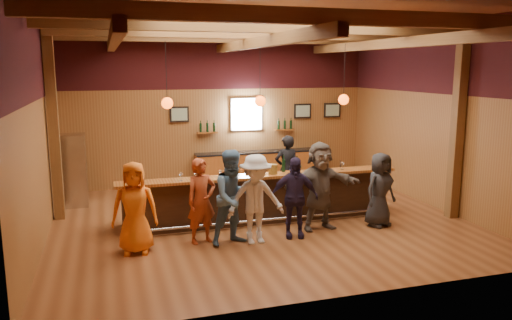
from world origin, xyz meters
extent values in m
plane|color=brown|center=(0.00, 0.00, 0.00)|extent=(9.00, 9.00, 0.00)
cube|color=brown|center=(0.00, 4.00, 2.25)|extent=(9.00, 0.04, 4.50)
cube|color=brown|center=(0.00, -4.00, 2.25)|extent=(9.00, 0.04, 4.50)
cube|color=brown|center=(-4.50, 0.00, 2.25)|extent=(0.04, 8.00, 4.50)
cube|color=brown|center=(4.50, 0.00, 2.25)|extent=(0.04, 8.00, 4.50)
cube|color=brown|center=(0.00, 0.00, 4.50)|extent=(9.00, 8.00, 0.04)
cube|color=black|center=(0.00, 3.98, 3.65)|extent=(9.00, 0.01, 1.70)
cube|color=black|center=(-4.48, 0.00, 3.65)|extent=(0.01, 8.00, 1.70)
cube|color=black|center=(4.48, 0.00, 3.65)|extent=(0.01, 8.00, 1.70)
cube|color=brown|center=(-4.35, 1.50, 2.25)|extent=(0.22, 0.22, 4.50)
cube|color=brown|center=(4.35, -1.00, 2.25)|extent=(0.22, 0.22, 4.50)
cube|color=brown|center=(0.00, -3.00, 4.20)|extent=(8.80, 0.20, 0.25)
cube|color=brown|center=(0.00, -1.00, 4.20)|extent=(8.80, 0.20, 0.25)
cube|color=brown|center=(0.00, 1.00, 4.20)|extent=(8.80, 0.20, 0.25)
cube|color=brown|center=(0.00, 3.00, 4.20)|extent=(8.80, 0.20, 0.25)
cube|color=brown|center=(-3.00, 0.00, 3.95)|extent=(0.18, 7.80, 0.22)
cube|color=brown|center=(0.00, 0.00, 3.95)|extent=(0.18, 7.80, 0.22)
cube|color=brown|center=(3.00, 0.00, 3.95)|extent=(0.18, 7.80, 0.22)
cube|color=black|center=(0.00, 0.00, 0.53)|extent=(6.00, 0.60, 1.05)
cube|color=brown|center=(0.00, -0.18, 1.08)|extent=(6.30, 0.50, 0.06)
cube|color=black|center=(0.00, 0.38, 0.93)|extent=(6.00, 0.48, 0.05)
cube|color=black|center=(0.00, 0.38, 0.45)|extent=(6.00, 0.48, 0.90)
cube|color=silver|center=(2.00, 0.38, 0.88)|extent=(0.45, 0.40, 0.14)
cube|color=silver|center=(2.50, 0.38, 0.88)|extent=(0.45, 0.40, 0.14)
cylinder|color=silver|center=(0.00, -0.42, 0.15)|extent=(6.00, 0.06, 0.06)
cube|color=brown|center=(1.20, 3.72, 0.45)|extent=(4.00, 0.50, 0.90)
cube|color=black|center=(1.20, 3.72, 0.93)|extent=(4.00, 0.52, 0.05)
cube|color=silver|center=(0.80, 3.95, 2.05)|extent=(0.95, 0.08, 0.95)
cube|color=white|center=(0.80, 3.90, 2.05)|extent=(0.78, 0.01, 0.78)
cube|color=black|center=(-1.20, 3.94, 2.10)|extent=(0.55, 0.04, 0.45)
cube|color=silver|center=(-1.20, 3.92, 2.10)|extent=(0.45, 0.01, 0.35)
cube|color=black|center=(2.60, 3.94, 2.10)|extent=(0.55, 0.04, 0.45)
cube|color=silver|center=(2.60, 3.92, 2.10)|extent=(0.45, 0.01, 0.35)
cube|color=black|center=(3.60, 3.94, 2.10)|extent=(0.55, 0.04, 0.45)
cube|color=silver|center=(3.60, 3.92, 2.10)|extent=(0.45, 0.01, 0.35)
cube|color=brown|center=(-0.40, 3.88, 1.55)|extent=(0.60, 0.18, 0.04)
cylinder|color=black|center=(-0.60, 3.88, 1.70)|extent=(0.07, 0.07, 0.26)
cylinder|color=black|center=(-0.40, 3.88, 1.70)|extent=(0.07, 0.07, 0.26)
cylinder|color=black|center=(-0.20, 3.88, 1.70)|extent=(0.07, 0.07, 0.26)
cube|color=brown|center=(2.00, 3.88, 1.55)|extent=(0.60, 0.18, 0.04)
cylinder|color=black|center=(1.80, 3.88, 1.70)|extent=(0.07, 0.07, 0.26)
cylinder|color=black|center=(2.00, 3.88, 1.70)|extent=(0.07, 0.07, 0.26)
cylinder|color=black|center=(2.20, 3.88, 1.70)|extent=(0.07, 0.07, 0.26)
cylinder|color=black|center=(-2.00, 0.00, 3.33)|extent=(0.01, 0.01, 1.25)
sphere|color=#E6460B|center=(-2.00, 0.00, 2.70)|extent=(0.24, 0.24, 0.24)
cylinder|color=black|center=(0.00, 0.00, 3.33)|extent=(0.01, 0.01, 1.25)
sphere|color=#E6460B|center=(0.00, 0.00, 2.70)|extent=(0.24, 0.24, 0.24)
cylinder|color=black|center=(2.00, 0.00, 3.33)|extent=(0.01, 0.01, 1.25)
sphere|color=#E6460B|center=(2.00, 0.00, 2.70)|extent=(0.24, 0.24, 0.24)
cube|color=silver|center=(-4.10, 2.60, 0.90)|extent=(0.70, 0.70, 1.80)
imported|color=orange|center=(-2.80, -1.20, 0.86)|extent=(0.91, 0.66, 1.73)
imported|color=#9B3C1C|center=(-1.51, -1.00, 0.84)|extent=(0.71, 0.56, 1.69)
imported|color=#476C8E|center=(-0.92, -1.26, 0.94)|extent=(1.06, 0.92, 1.87)
imported|color=beige|center=(-0.51, -1.35, 0.89)|extent=(1.17, 0.70, 1.78)
imported|color=#231B36|center=(0.34, -1.22, 0.83)|extent=(1.04, 0.62, 1.67)
imported|color=#595147|center=(1.05, -0.91, 0.95)|extent=(1.79, 0.67, 1.90)
imported|color=black|center=(2.40, -1.07, 0.81)|extent=(0.91, 0.74, 1.63)
imported|color=black|center=(1.11, 1.29, 0.87)|extent=(0.64, 0.43, 1.75)
cylinder|color=brown|center=(0.25, -0.18, 1.22)|extent=(0.20, 0.20, 0.22)
cylinder|color=black|center=(0.55, -0.02, 1.25)|extent=(0.08, 0.08, 0.28)
cylinder|color=black|center=(0.55, -0.02, 1.44)|extent=(0.03, 0.03, 0.10)
cylinder|color=black|center=(0.86, -0.06, 1.24)|extent=(0.08, 0.08, 0.26)
cylinder|color=black|center=(0.86, -0.06, 1.41)|extent=(0.03, 0.03, 0.09)
cylinder|color=silver|center=(-2.58, -0.22, 1.11)|extent=(0.08, 0.08, 0.01)
cylinder|color=silver|center=(-2.58, -0.22, 1.17)|extent=(0.01, 0.01, 0.11)
sphere|color=silver|center=(-2.58, -0.22, 1.26)|extent=(0.09, 0.09, 0.09)
cylinder|color=silver|center=(-1.80, -0.27, 1.11)|extent=(0.07, 0.07, 0.01)
cylinder|color=silver|center=(-1.80, -0.27, 1.17)|extent=(0.01, 0.01, 0.10)
sphere|color=silver|center=(-1.80, -0.27, 1.25)|extent=(0.08, 0.08, 0.08)
cylinder|color=silver|center=(-1.49, -0.20, 1.11)|extent=(0.07, 0.07, 0.01)
cylinder|color=silver|center=(-1.49, -0.20, 1.16)|extent=(0.01, 0.01, 0.09)
sphere|color=silver|center=(-1.49, -0.20, 1.24)|extent=(0.08, 0.08, 0.08)
cylinder|color=silver|center=(-0.96, -0.26, 1.11)|extent=(0.07, 0.07, 0.01)
cylinder|color=silver|center=(-0.96, -0.26, 1.17)|extent=(0.01, 0.01, 0.10)
sphere|color=silver|center=(-0.96, -0.26, 1.25)|extent=(0.08, 0.08, 0.08)
cylinder|color=silver|center=(-0.53, -0.08, 1.11)|extent=(0.06, 0.06, 0.01)
cylinder|color=silver|center=(-0.53, -0.08, 1.16)|extent=(0.01, 0.01, 0.09)
sphere|color=silver|center=(-0.53, -0.08, 1.24)|extent=(0.07, 0.07, 0.07)
cylinder|color=silver|center=(0.85, -0.26, 1.11)|extent=(0.07, 0.07, 0.01)
cylinder|color=silver|center=(0.85, -0.26, 1.17)|extent=(0.01, 0.01, 0.11)
sphere|color=silver|center=(0.85, -0.26, 1.26)|extent=(0.09, 0.09, 0.09)
cylinder|color=silver|center=(1.43, -0.10, 1.11)|extent=(0.08, 0.08, 0.01)
cylinder|color=silver|center=(1.43, -0.10, 1.17)|extent=(0.01, 0.01, 0.11)
sphere|color=silver|center=(1.43, -0.10, 1.26)|extent=(0.09, 0.09, 0.09)
cylinder|color=silver|center=(1.93, -0.18, 1.11)|extent=(0.07, 0.07, 0.01)
cylinder|color=silver|center=(1.93, -0.18, 1.17)|extent=(0.01, 0.01, 0.10)
sphere|color=silver|center=(1.93, -0.18, 1.25)|extent=(0.08, 0.08, 0.08)
camera|label=1|loc=(-3.22, -10.37, 3.42)|focal=35.00mm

